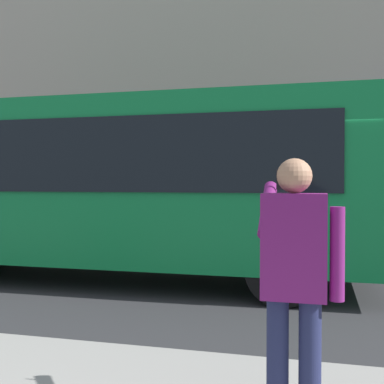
# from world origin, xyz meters

# --- Properties ---
(ground_plane) EXTENTS (60.00, 60.00, 0.00)m
(ground_plane) POSITION_xyz_m (0.00, 0.00, 0.00)
(ground_plane) COLOR #2B2B2D
(building_facade_far) EXTENTS (28.00, 1.55, 12.00)m
(building_facade_far) POSITION_xyz_m (-0.02, -6.80, 5.99)
(building_facade_far) COLOR #A89E8E
(building_facade_far) RESTS_ON ground_plane
(red_bus) EXTENTS (9.05, 2.54, 3.08)m
(red_bus) POSITION_xyz_m (3.04, -0.01, 1.68)
(red_bus) COLOR #0F7238
(red_bus) RESTS_ON ground_plane
(pedestrian_photographer) EXTENTS (0.53, 0.52, 1.70)m
(pedestrian_photographer) POSITION_xyz_m (-0.32, 4.69, 1.14)
(pedestrian_photographer) COLOR #1E2347
(pedestrian_photographer) RESTS_ON sidewalk_curb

